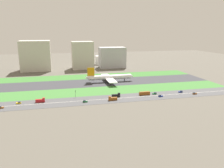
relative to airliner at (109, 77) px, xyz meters
The scene contains 25 objects.
ground_plane 10.67m from the airliner, behind, with size 800.00×800.00×0.00m, color #5B564C.
runway 10.64m from the airliner, behind, with size 280.00×46.00×0.10m, color #38383D.
grass_median_north 42.36m from the airliner, 101.92° to the left, with size 280.00×36.00×0.10m, color #3D7A33.
grass_median_south 42.36m from the airliner, 101.92° to the right, with size 280.00×36.00×0.10m, color #427F38.
highway 73.77m from the airliner, 96.76° to the right, with size 280.00×28.00×0.10m, color #4C4C4F.
highway_centerline 73.77m from the airliner, 96.76° to the right, with size 266.00×0.50×0.01m, color silver.
airliner is the anchor object (origin of this frame).
car_2 108.48m from the airliner, 46.05° to the right, with size 4.40×1.80×2.00m.
truck_1 68.59m from the airliner, 96.52° to the right, with size 8.40×2.50×4.00m.
truck_0 106.03m from the airliner, 140.06° to the right, with size 8.40×2.50×4.00m.
car_5 76.33m from the airliner, 63.26° to the right, with size 4.40×1.80×2.00m.
car_0 137.93m from the airliner, 145.53° to the right, with size 4.40×1.80×2.00m.
truck_2 79.37m from the airliner, 100.14° to the right, with size 8.40×2.50×4.00m.
car_4 88.12m from the airliner, 117.53° to the right, with size 4.40×1.80×2.00m.
car_6 121.43m from the airliner, 145.91° to the right, with size 4.40×1.80×2.00m.
car_3 94.01m from the airliner, 46.42° to the right, with size 4.40×1.80×2.00m.
car_1 86.12m from the airliner, 65.15° to the right, with size 4.40×1.80×2.00m.
bus_0 71.88m from the airliner, 71.40° to the right, with size 11.60×2.50×3.50m.
traffic_light 76.81m from the airliner, 128.60° to the right, with size 0.36×0.50×7.20m.
terminal_building 151.88m from the airliner, 130.87° to the left, with size 47.96×35.96×49.28m, color beige.
hangar_building 117.21m from the airliner, 100.49° to the left, with size 36.23×28.98×46.97m, color beige.
office_tower 118.99m from the airliner, 74.34° to the left, with size 45.87×26.25×36.25m, color #B2B2B7.
fuel_tank_west 159.18m from the airliner, 92.60° to the left, with size 21.62×21.62×16.46m, color silver.
fuel_tank_centre 160.38m from the airliner, 82.51° to the left, with size 25.61×25.61×16.40m, color silver.
fuel_tank_east 168.47m from the airliner, 70.72° to the left, with size 24.72×24.72×17.00m, color silver.
Camera 1 is at (-54.62, -280.64, 66.16)m, focal length 36.25 mm.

